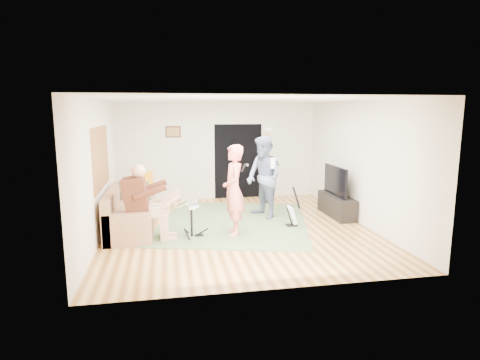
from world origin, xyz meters
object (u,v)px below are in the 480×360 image
torchiere_lamp (268,151)px  television (335,181)px  guitar_spare (292,215)px  singer (234,190)px  tv_cabinet (336,205)px  dining_chair (145,196)px  drum_kit (192,221)px  guitarist (264,177)px  sofa (127,217)px

torchiere_lamp → television: (1.20, -1.74, -0.53)m
torchiere_lamp → television: size_ratio=1.72×
guitar_spare → torchiere_lamp: 2.66m
singer → tv_cabinet: (2.65, 0.98, -0.66)m
dining_chair → torchiere_lamp: bearing=10.8°
drum_kit → dining_chair: (-1.02, 2.48, 0.02)m
guitarist → dining_chair: guitarist is taller
guitarist → tv_cabinet: guitarist is taller
sofa → guitarist: bearing=9.5°
dining_chair → television: bearing=-12.2°
sofa → guitar_spare: (3.48, -0.30, -0.04)m
guitarist → guitar_spare: 1.16m
tv_cabinet → singer: bearing=-159.7°
torchiere_lamp → television: 2.18m
sofa → guitarist: size_ratio=1.14×
singer → dining_chair: size_ratio=1.92×
drum_kit → dining_chair: size_ratio=0.76×
singer → torchiere_lamp: size_ratio=0.90×
torchiere_lamp → television: bearing=-55.5°
sofa → drum_kit: sofa is taller
drum_kit → tv_cabinet: size_ratio=0.52×
guitar_spare → dining_chair: 3.85m
guitarist → guitar_spare: (0.44, -0.81, -0.70)m
dining_chair → guitar_spare: bearing=-27.6°
dining_chair → television: size_ratio=0.81×
drum_kit → tv_cabinet: bearing=16.1°
guitarist → tv_cabinet: 1.89m
sofa → guitar_spare: sofa is taller
guitar_spare → tv_cabinet: guitar_spare is taller
torchiere_lamp → dining_chair: torchiere_lamp is taller
drum_kit → guitarist: guitarist is taller
guitar_spare → torchiere_lamp: bearing=88.5°
drum_kit → guitar_spare: size_ratio=0.83×
singer → guitar_spare: (1.34, 0.32, -0.66)m
sofa → drum_kit: (1.30, -0.65, 0.02)m
singer → dining_chair: bearing=-142.5°
singer → tv_cabinet: bearing=110.3°
sofa → dining_chair: dining_chair is taller
sofa → torchiere_lamp: 4.27m
guitarist → dining_chair: 3.13m
dining_chair → television: (4.47, -1.47, 0.51)m
tv_cabinet → television: (-0.05, 0.00, 0.60)m
singer → guitar_spare: bearing=103.6°
sofa → drum_kit: bearing=-26.6°
drum_kit → television: 3.63m
drum_kit → singer: 1.04m
torchiere_lamp → tv_cabinet: 2.43m
guitar_spare → tv_cabinet: 1.47m
tv_cabinet → sofa: bearing=-175.7°
tv_cabinet → drum_kit: bearing=-163.9°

